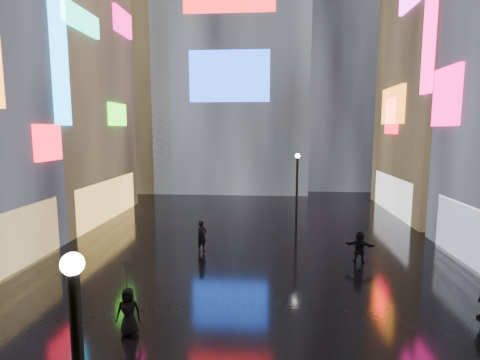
# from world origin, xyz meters

# --- Properties ---
(ground) EXTENTS (140.00, 140.00, 0.00)m
(ground) POSITION_xyz_m (0.00, 20.00, 0.00)
(ground) COLOR black
(ground) RESTS_ON ground
(building_left_far) EXTENTS (10.28, 12.00, 22.00)m
(building_left_far) POSITION_xyz_m (-15.98, 26.00, 10.98)
(building_left_far) COLOR black
(building_left_far) RESTS_ON ground
(building_right_far) EXTENTS (10.28, 12.00, 28.00)m
(building_right_far) POSITION_xyz_m (15.98, 30.00, 13.98)
(building_right_far) COLOR black
(building_right_far) RESTS_ON ground
(tower_main) EXTENTS (16.00, 14.20, 42.00)m
(tower_main) POSITION_xyz_m (-3.00, 43.97, 21.01)
(tower_main) COLOR black
(tower_main) RESTS_ON ground
(tower_flank_right) EXTENTS (12.00, 12.00, 34.00)m
(tower_flank_right) POSITION_xyz_m (9.00, 46.00, 17.00)
(tower_flank_right) COLOR black
(tower_flank_right) RESTS_ON ground
(tower_flank_left) EXTENTS (10.00, 10.00, 26.00)m
(tower_flank_left) POSITION_xyz_m (-14.00, 42.00, 13.00)
(tower_flank_left) COLOR black
(tower_flank_left) RESTS_ON ground
(lamp_far) EXTENTS (0.30, 0.30, 5.20)m
(lamp_far) POSITION_xyz_m (2.88, 23.75, 2.94)
(lamp_far) COLOR black
(lamp_far) RESTS_ON ground
(pedestrian_4) EXTENTS (0.85, 0.60, 1.63)m
(pedestrian_4) POSITION_xyz_m (-3.55, 10.30, 0.81)
(pedestrian_4) COLOR black
(pedestrian_4) RESTS_ON ground
(pedestrian_5) EXTENTS (1.58, 0.88, 1.63)m
(pedestrian_5) POSITION_xyz_m (5.67, 17.88, 0.81)
(pedestrian_5) COLOR black
(pedestrian_5) RESTS_ON ground
(pedestrian_6) EXTENTS (0.73, 0.75, 1.73)m
(pedestrian_6) POSITION_xyz_m (-2.68, 18.99, 0.86)
(pedestrian_6) COLOR black
(pedestrian_6) RESTS_ON ground
(umbrella_2) EXTENTS (1.30, 1.31, 0.89)m
(umbrella_2) POSITION_xyz_m (-3.55, 10.30, 2.07)
(umbrella_2) COLOR black
(umbrella_2) RESTS_ON pedestrian_4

